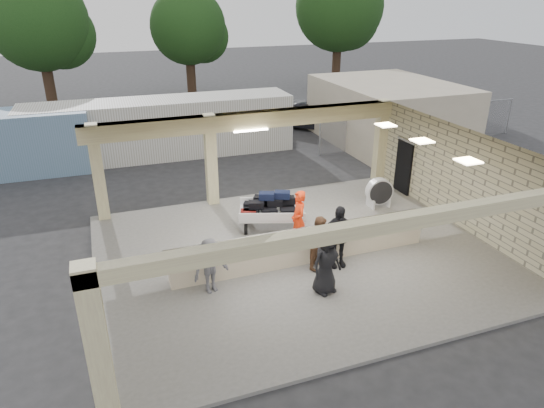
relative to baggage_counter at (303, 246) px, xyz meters
name	(u,v)px	position (x,y,z in m)	size (l,w,h in m)	color
ground	(296,256)	(0.00, 0.50, -0.59)	(120.00, 120.00, 0.00)	#28282A
pavilion	(295,207)	(0.21, 1.16, 0.76)	(12.01, 10.00, 3.55)	#66635E
baggage_counter	(303,246)	(0.00, 0.00, 0.00)	(8.20, 0.58, 0.98)	beige
luggage_cart	(270,209)	(-0.16, 2.46, 0.21)	(2.54, 2.02, 1.29)	silver
drum_fan	(379,192)	(4.30, 2.76, 0.11)	(1.04, 0.56, 1.11)	silver
baggage_handler	(298,220)	(0.18, 0.80, 0.48)	(0.70, 0.39, 1.93)	#F5300C
passenger_a	(320,242)	(0.32, -0.50, 0.33)	(0.79, 0.35, 1.63)	brown
passenger_b	(338,237)	(0.83, -0.59, 0.47)	(1.12, 0.41, 1.92)	black
passenger_c	(211,266)	(-2.97, -0.66, 0.31)	(1.02, 0.36, 1.58)	#545359
passenger_d	(326,262)	(-0.09, -1.70, 0.43)	(0.89, 0.37, 1.83)	black
car_white_a	(358,121)	(8.96, 12.68, 0.09)	(2.24, 4.73, 1.35)	white
car_white_b	(414,111)	(13.57, 13.77, 0.05)	(1.50, 4.02, 1.27)	white
car_dark	(305,116)	(6.42, 14.53, 0.17)	(1.61, 4.56, 1.52)	black
container_white	(162,128)	(-2.34, 12.22, 0.81)	(12.90, 2.58, 2.80)	silver
fence	(421,124)	(11.00, 9.50, 0.47)	(12.06, 0.06, 2.03)	gray
tree_left	(44,25)	(-7.68, 24.66, 5.00)	(6.60, 6.30, 9.00)	#382619
tree_mid	(192,29)	(2.32, 26.66, 4.38)	(6.00, 5.60, 8.00)	#382619
tree_right	(342,10)	(14.32, 25.66, 5.63)	(7.20, 7.00, 10.00)	#382619
adjacent_building	(388,112)	(9.50, 10.50, 1.01)	(6.00, 8.00, 3.20)	beige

